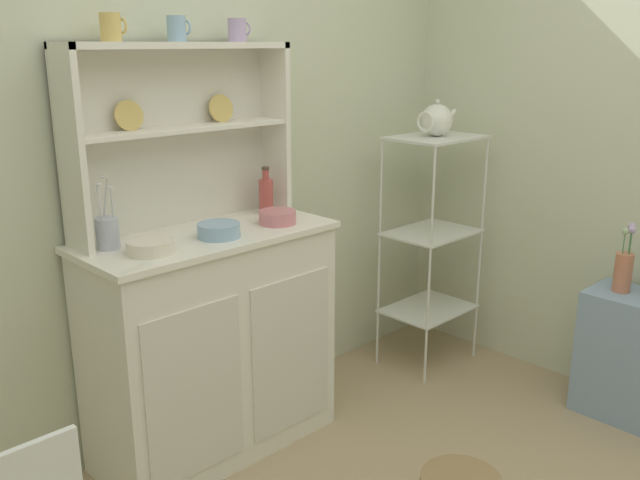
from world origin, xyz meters
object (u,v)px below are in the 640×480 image
Objects in this scene: side_shelf_blue at (640,359)px; jam_bottle at (266,195)px; porcelain_teapot at (437,120)px; bakers_rack at (432,227)px; flower_vase at (624,268)px; hutch_shelf_unit at (177,122)px; hutch_cabinet at (213,341)px; cup_gold_0 at (111,27)px; utensil_jar at (107,232)px; bowl_mixing_large at (151,247)px.

jam_bottle reaches higher than side_shelf_blue.
jam_bottle is 0.95m from porcelain_teapot.
flower_vase is (0.19, -0.87, -0.06)m from bakers_rack.
hutch_shelf_unit reaches higher than side_shelf_blue.
hutch_shelf_unit reaches higher than hutch_cabinet.
cup_gold_0 is 0.69m from utensil_jar.
hutch_shelf_unit is 0.43m from cup_gold_0.
utensil_jar is 0.84× the size of flower_vase.
cup_gold_0 is at bearing 144.24° from side_shelf_blue.
cup_gold_0 reaches higher than bakers_rack.
utensil_jar is (-0.72, -0.01, -0.02)m from jam_bottle.
side_shelf_blue is 2.51m from cup_gold_0.
bakers_rack reaches higher than utensil_jar.
porcelain_teapot is (1.61, -0.19, 0.28)m from utensil_jar.
utensil_jar is at bearing -179.34° from jam_bottle.
porcelain_teapot is (0.89, -0.20, 0.26)m from jam_bottle.
bakers_rack is at bearing 102.58° from flower_vase.
hutch_cabinet is at bearing 145.67° from flower_vase.
utensil_jar is at bearing 116.62° from bowl_mixing_large.
bowl_mixing_large is (-1.73, 1.03, 0.65)m from side_shelf_blue.
flower_vase is (0.20, -0.87, -0.58)m from porcelain_teapot.
hutch_shelf_unit reaches higher than utensil_jar.
jam_bottle is 0.65× the size of flower_vase.
cup_gold_0 is 0.30× the size of flower_vase.
bowl_mixing_large is at bearing -63.38° from utensil_jar.
bakers_rack is (1.25, -0.12, 0.26)m from hutch_cabinet.
jam_bottle is at bearing 13.45° from hutch_cabinet.
hutch_shelf_unit is at bearing 13.27° from utensil_jar.
hutch_cabinet is at bearing 142.57° from side_shelf_blue.
utensil_jar is (-1.81, 1.19, 0.69)m from side_shelf_blue.
jam_bottle is at bearing 167.24° from porcelain_teapot.
hutch_shelf_unit reaches higher than bowl_mixing_large.
porcelain_teapot reaches higher than bakers_rack.
flower_vase is (1.45, -1.15, -0.64)m from hutch_shelf_unit.
cup_gold_0 is (-0.26, 0.12, 1.18)m from hutch_cabinet.
cup_gold_0 reaches higher than bowl_mixing_large.
bakers_rack is 0.90m from flower_vase.
jam_bottle reaches higher than bowl_mixing_large.
jam_bottle is at bearing -3.31° from cup_gold_0.
cup_gold_0 is 2.26m from flower_vase.
utensil_jar reaches higher than jam_bottle.
bowl_mixing_large is at bearing -166.12° from jam_bottle.
hutch_cabinet is 4.96× the size of jam_bottle.
bakers_rack is 0.52m from porcelain_teapot.
bowl_mixing_large is (-0.28, -0.24, -0.38)m from hutch_shelf_unit.
flower_vase is at bearing -34.33° from hutch_cabinet.
cup_gold_0 is 1.58m from porcelain_teapot.
hutch_cabinet is 1.48m from porcelain_teapot.
side_shelf_blue is 1.40m from porcelain_teapot.
porcelain_teapot is at bearing -180.00° from bakers_rack.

